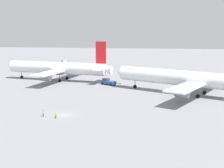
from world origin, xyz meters
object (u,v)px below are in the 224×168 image
airliner_being_pushed (193,79)px  ground_crew_ramp_agent_by_cones (43,113)px  pushback_tug (108,82)px  jet_bridge (64,65)px  ground_crew_marshaller_foreground (56,115)px  airliner_at_gate_left (58,68)px

airliner_being_pushed → ground_crew_ramp_agent_by_cones: airliner_being_pushed is taller
pushback_tug → jet_bridge: jet_bridge is taller
ground_crew_ramp_agent_by_cones → pushback_tug: bearing=79.9°
ground_crew_marshaller_foreground → ground_crew_ramp_agent_by_cones: bearing=165.9°
airliner_at_gate_left → ground_crew_ramp_agent_by_cones: size_ratio=28.72×
airliner_at_gate_left → jet_bridge: (-5.81, 26.35, -1.58)m
airliner_at_gate_left → airliner_being_pushed: (54.28, -22.07, -0.02)m
pushback_tug → ground_crew_marshaller_foreground: bearing=-95.7°
pushback_tug → ground_crew_ramp_agent_by_cones: size_ratio=5.03×
jet_bridge → pushback_tug: bearing=-48.8°
pushback_tug → ground_crew_marshaller_foreground: size_ratio=5.54×
airliner_at_gate_left → ground_crew_ramp_agent_by_cones: bearing=-74.6°
airliner_being_pushed → pushback_tug: bearing=153.9°
airliner_being_pushed → ground_crew_marshaller_foreground: 48.85m
ground_crew_marshaller_foreground → airliner_at_gate_left: bearing=108.5°
airliner_being_pushed → ground_crew_marshaller_foreground: airliner_being_pushed is taller
airliner_being_pushed → ground_crew_ramp_agent_by_cones: 50.96m
airliner_at_gate_left → jet_bridge: size_ratio=2.40×
jet_bridge → airliner_at_gate_left: bearing=-77.6°
pushback_tug → ground_crew_marshaller_foreground: 48.28m
pushback_tug → jet_bridge: (-29.07, 33.25, 2.60)m
airliner_at_gate_left → jet_bridge: 27.03m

